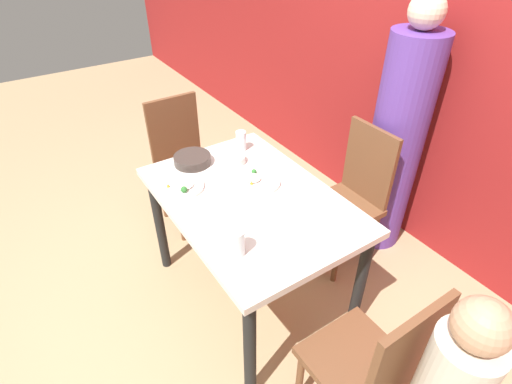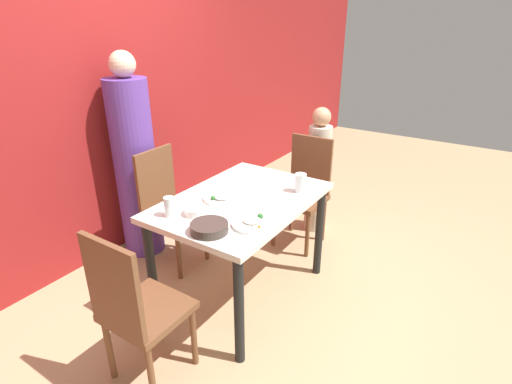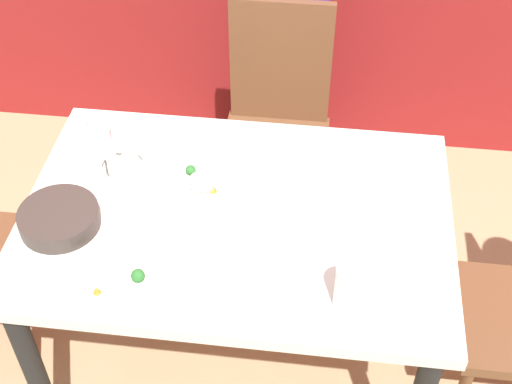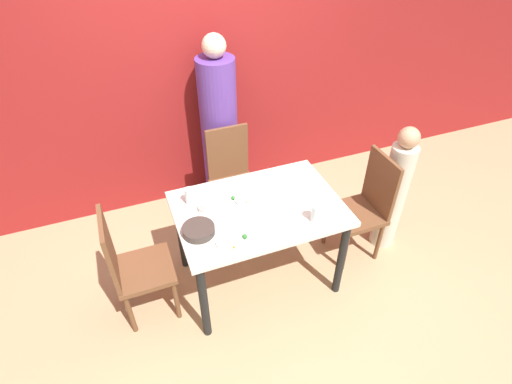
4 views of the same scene
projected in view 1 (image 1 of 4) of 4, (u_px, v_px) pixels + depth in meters
ground_plane at (251, 293)px, 2.57m from camera, size 10.00×10.00×0.00m
wall_back at (439, 45)px, 2.37m from camera, size 10.00×0.06×2.70m
dining_table at (250, 212)px, 2.17m from camera, size 1.20×0.82×0.78m
chair_adult_spot at (352, 195)px, 2.58m from camera, size 0.40×0.40×0.96m
chair_child_spot at (373, 366)px, 1.63m from camera, size 0.40×0.40×0.96m
chair_empty_left at (183, 161)px, 2.92m from camera, size 0.40×0.40×0.96m
person_adult at (396, 144)px, 2.57m from camera, size 0.33×0.33×1.68m
bowl_curry at (192, 159)px, 2.37m from camera, size 0.22×0.22×0.05m
plate_rice_adult at (257, 181)px, 2.21m from camera, size 0.25×0.25×0.05m
plate_rice_child at (182, 186)px, 2.17m from camera, size 0.25×0.25×0.05m
bowl_rice_small at (234, 159)px, 2.38m from camera, size 0.14×0.14×0.04m
glass_water_tall at (241, 141)px, 2.48m from camera, size 0.07×0.07×0.13m
glass_water_short at (236, 242)px, 1.74m from camera, size 0.08×0.08×0.13m
fork_steel at (229, 220)px, 1.95m from camera, size 0.18×0.03×0.01m
spoon_steel at (341, 217)px, 1.97m from camera, size 0.18×0.08×0.01m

